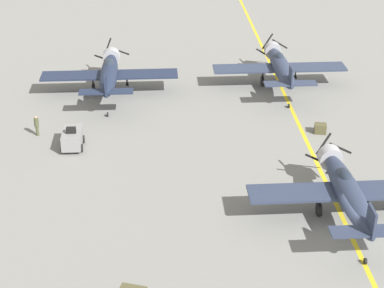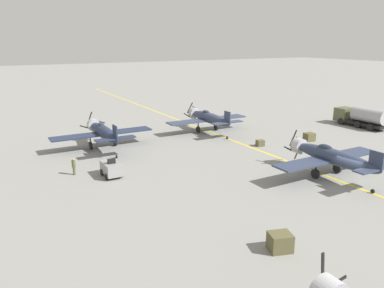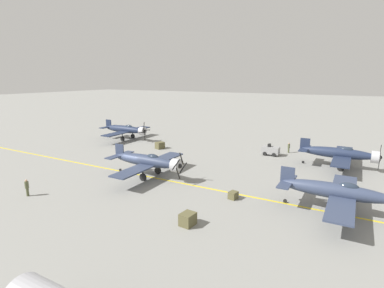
{
  "view_description": "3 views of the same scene",
  "coord_description": "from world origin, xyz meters",
  "px_view_note": "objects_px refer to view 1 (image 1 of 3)",
  "views": [
    {
      "loc": [
        -11.42,
        -30.19,
        22.87
      ],
      "look_at": [
        -9.01,
        9.27,
        1.83
      ],
      "focal_mm": 60.0,
      "sensor_mm": 36.0,
      "label": 1
    },
    {
      "loc": [
        -27.71,
        -20.04,
        12.36
      ],
      "look_at": [
        -12.19,
        7.07,
        3.76
      ],
      "focal_mm": 35.0,
      "sensor_mm": 36.0,
      "label": 2
    },
    {
      "loc": [
        28.06,
        24.09,
        11.97
      ],
      "look_at": [
        -4.29,
        6.08,
        3.7
      ],
      "focal_mm": 28.0,
      "sensor_mm": 36.0,
      "label": 3
    }
  ],
  "objects_px": {
    "tow_tractor": "(72,138)",
    "airplane_mid_center": "(347,190)",
    "airplane_far_left": "(109,73)",
    "airplane_far_center": "(280,66)",
    "supply_crate_by_tanker": "(320,128)",
    "ground_crew_inspecting": "(37,125)"
  },
  "relations": [
    {
      "from": "tow_tractor",
      "to": "airplane_mid_center",
      "type": "bearing_deg",
      "value": -30.19
    },
    {
      "from": "airplane_far_left",
      "to": "airplane_far_center",
      "type": "bearing_deg",
      "value": 8.73
    },
    {
      "from": "tow_tractor",
      "to": "supply_crate_by_tanker",
      "type": "height_order",
      "value": "tow_tractor"
    },
    {
      "from": "tow_tractor",
      "to": "airplane_far_left",
      "type": "bearing_deg",
      "value": 76.86
    },
    {
      "from": "airplane_mid_center",
      "to": "airplane_far_center",
      "type": "height_order",
      "value": "same"
    },
    {
      "from": "airplane_far_center",
      "to": "airplane_far_left",
      "type": "relative_size",
      "value": 1.0
    },
    {
      "from": "airplane_far_center",
      "to": "supply_crate_by_tanker",
      "type": "xyz_separation_m",
      "value": [
        1.55,
        -9.35,
        -1.64
      ]
    },
    {
      "from": "tow_tractor",
      "to": "ground_crew_inspecting",
      "type": "distance_m",
      "value": 3.66
    },
    {
      "from": "ground_crew_inspecting",
      "to": "tow_tractor",
      "type": "bearing_deg",
      "value": -36.19
    },
    {
      "from": "airplane_mid_center",
      "to": "ground_crew_inspecting",
      "type": "relative_size",
      "value": 7.25
    },
    {
      "from": "airplane_far_left",
      "to": "ground_crew_inspecting",
      "type": "xyz_separation_m",
      "value": [
        -5.25,
        -7.67,
        -1.11
      ]
    },
    {
      "from": "airplane_far_left",
      "to": "tow_tractor",
      "type": "bearing_deg",
      "value": -97.33
    },
    {
      "from": "airplane_mid_center",
      "to": "supply_crate_by_tanker",
      "type": "xyz_separation_m",
      "value": [
        1.32,
        11.62,
        -1.64
      ]
    },
    {
      "from": "ground_crew_inspecting",
      "to": "supply_crate_by_tanker",
      "type": "height_order",
      "value": "ground_crew_inspecting"
    },
    {
      "from": "tow_tractor",
      "to": "ground_crew_inspecting",
      "type": "xyz_separation_m",
      "value": [
        -2.95,
        2.16,
        0.11
      ]
    },
    {
      "from": "airplane_far_center",
      "to": "airplane_far_left",
      "type": "xyz_separation_m",
      "value": [
        -15.28,
        -0.78,
        0.0
      ]
    },
    {
      "from": "airplane_far_center",
      "to": "tow_tractor",
      "type": "xyz_separation_m",
      "value": [
        -17.57,
        -10.61,
        -1.22
      ]
    },
    {
      "from": "airplane_mid_center",
      "to": "ground_crew_inspecting",
      "type": "xyz_separation_m",
      "value": [
        -20.75,
        12.52,
        -1.11
      ]
    },
    {
      "from": "airplane_mid_center",
      "to": "supply_crate_by_tanker",
      "type": "height_order",
      "value": "airplane_mid_center"
    },
    {
      "from": "airplane_far_center",
      "to": "supply_crate_by_tanker",
      "type": "height_order",
      "value": "airplane_far_center"
    },
    {
      "from": "airplane_far_center",
      "to": "airplane_far_left",
      "type": "distance_m",
      "value": 15.3
    },
    {
      "from": "tow_tractor",
      "to": "supply_crate_by_tanker",
      "type": "xyz_separation_m",
      "value": [
        19.12,
        1.26,
        -0.42
      ]
    }
  ]
}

